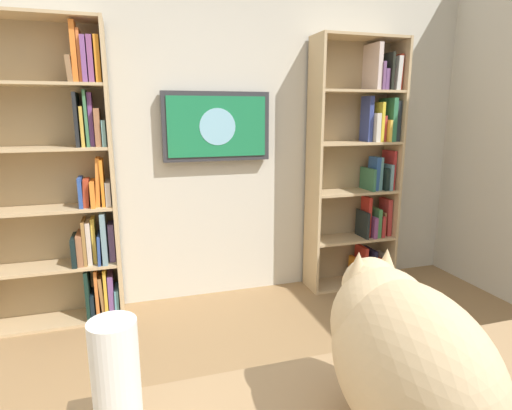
# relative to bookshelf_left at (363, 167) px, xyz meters

# --- Properties ---
(wall_back) EXTENTS (4.52, 0.06, 2.70)m
(wall_back) POSITION_rel_bookshelf_left_xyz_m (1.27, -0.17, 0.32)
(wall_back) COLOR beige
(wall_back) RESTS_ON ground
(bookshelf_left) EXTENTS (0.76, 0.28, 2.05)m
(bookshelf_left) POSITION_rel_bookshelf_left_xyz_m (0.00, 0.00, 0.00)
(bookshelf_left) COLOR tan
(bookshelf_left) RESTS_ON ground
(bookshelf_right) EXTENTS (0.94, 0.28, 2.07)m
(bookshelf_right) POSITION_rel_bookshelf_left_xyz_m (2.32, -0.00, -0.03)
(bookshelf_right) COLOR tan
(bookshelf_right) RESTS_ON ground
(wall_mounted_tv) EXTENTS (0.82, 0.07, 0.52)m
(wall_mounted_tv) POSITION_rel_bookshelf_left_xyz_m (1.22, -0.09, 0.34)
(wall_mounted_tv) COLOR #333338
(cat) EXTENTS (0.29, 0.60, 0.40)m
(cat) POSITION_rel_bookshelf_left_xyz_m (1.32, 2.35, -0.08)
(cat) COLOR #D1B284
(cat) RESTS_ON desk
(paper_towel_roll) EXTENTS (0.11, 0.11, 0.27)m
(paper_towel_roll) POSITION_rel_bookshelf_left_xyz_m (1.93, 2.14, -0.15)
(paper_towel_roll) COLOR white
(paper_towel_roll) RESTS_ON desk
(coffee_mug) EXTENTS (0.08, 0.08, 0.10)m
(coffee_mug) POSITION_rel_bookshelf_left_xyz_m (1.19, 2.11, -0.24)
(coffee_mug) COLOR #335999
(coffee_mug) RESTS_ON desk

